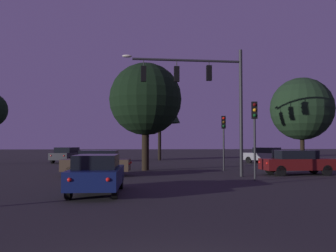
{
  "coord_description": "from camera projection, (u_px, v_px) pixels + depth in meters",
  "views": [
    {
      "loc": [
        -0.4,
        -5.05,
        1.98
      ],
      "look_at": [
        1.85,
        21.18,
        3.16
      ],
      "focal_mm": 40.12,
      "sensor_mm": 36.0,
      "label": 1
    }
  ],
  "objects": [
    {
      "name": "car_parked_lot",
      "position": [
        266.0,
        155.0,
        35.95
      ],
      "size": [
        4.02,
        4.24,
        1.52
      ],
      "color": "gray",
      "rests_on": "ground"
    },
    {
      "name": "car_crossing_left",
      "position": [
        97.0,
        163.0,
        22.33
      ],
      "size": [
        4.13,
        2.1,
        1.52
      ],
      "color": "#473828",
      "rests_on": "ground"
    },
    {
      "name": "traffic_light_corner_right",
      "position": [
        224.0,
        132.0,
        26.77
      ],
      "size": [
        0.34,
        0.37,
        3.9
      ],
      "color": "#232326",
      "rests_on": "ground"
    },
    {
      "name": "tree_center_horizon",
      "position": [
        160.0,
        100.0,
        42.58
      ],
      "size": [
        4.65,
        4.65,
        9.41
      ],
      "color": "black",
      "rests_on": "ground"
    },
    {
      "name": "ground_plane",
      "position": [
        141.0,
        168.0,
        29.36
      ],
      "size": [
        168.0,
        168.0,
        0.0
      ],
      "primitive_type": "plane",
      "color": "#262326",
      "rests_on": "ground"
    },
    {
      "name": "traffic_light_corner_left",
      "position": [
        255.0,
        124.0,
        19.71
      ],
      "size": [
        0.34,
        0.38,
        4.14
      ],
      "color": "#232326",
      "rests_on": "ground"
    },
    {
      "name": "traffic_signal_mast_arm",
      "position": [
        205.0,
        88.0,
        21.96
      ],
      "size": [
        7.09,
        0.58,
        7.51
      ],
      "color": "#232326",
      "rests_on": "ground"
    },
    {
      "name": "car_far_lane",
      "position": [
        67.0,
        155.0,
        37.23
      ],
      "size": [
        2.99,
        4.54,
        1.52
      ],
      "color": "#232328",
      "rests_on": "ground"
    },
    {
      "name": "car_nearside_lane",
      "position": [
        97.0,
        173.0,
        14.55
      ],
      "size": [
        1.93,
        4.5,
        1.52
      ],
      "color": "#0F1947",
      "rests_on": "ground"
    },
    {
      "name": "tree_left_far",
      "position": [
        302.0,
        109.0,
        29.05
      ],
      "size": [
        4.84,
        4.84,
        7.03
      ],
      "color": "black",
      "rests_on": "ground"
    },
    {
      "name": "tree_right_cluster",
      "position": [
        146.0,
        99.0,
        26.96
      ],
      "size": [
        5.2,
        5.2,
        7.72
      ],
      "color": "black",
      "rests_on": "ground"
    },
    {
      "name": "car_crossing_right",
      "position": [
        297.0,
        162.0,
        23.15
      ],
      "size": [
        4.56,
        1.94,
        1.52
      ],
      "color": "#4C0F0F",
      "rests_on": "ground"
    }
  ]
}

